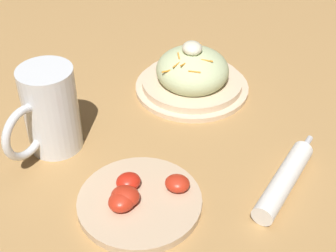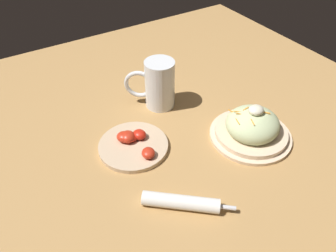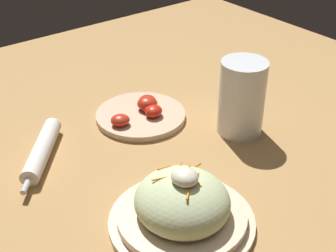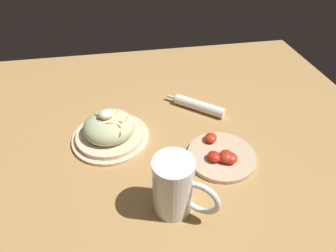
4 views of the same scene
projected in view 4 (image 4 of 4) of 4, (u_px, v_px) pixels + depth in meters
The scene contains 5 objects.
ground_plane at pixel (167, 162), 0.78m from camera, with size 1.43×1.43×0.00m, color #B2844C.
salad_plate at pixel (110, 130), 0.83m from camera, with size 0.23×0.23×0.11m.
beer_mug at pixel (174, 188), 0.63m from camera, with size 0.14×0.12×0.15m.
napkin_roll at pixel (199, 106), 0.96m from camera, with size 0.18×0.15×0.03m.
tomato_plate at pixel (221, 155), 0.79m from camera, with size 0.19×0.19×0.04m.
Camera 4 is at (-0.09, -0.52, 0.58)m, focal length 30.08 mm.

